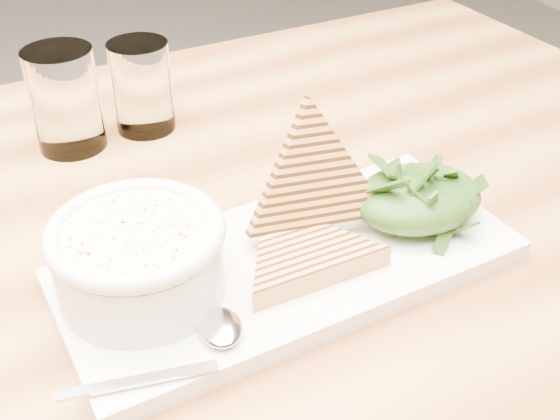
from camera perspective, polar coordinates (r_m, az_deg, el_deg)
name	(u,v)px	position (r m, az deg, el deg)	size (l,w,h in m)	color
table_top	(168,286)	(0.61, -9.09, -6.12)	(1.30, 0.87, 0.04)	#AB793F
table_leg_br	(449,222)	(1.32, 13.55, -0.95)	(0.06, 0.06, 0.68)	#AB793F
platter	(289,264)	(0.58, 0.77, -4.41)	(0.37, 0.17, 0.02)	white
soup_bowl	(140,266)	(0.54, -11.30, -4.48)	(0.13, 0.13, 0.05)	white
soup	(135,234)	(0.52, -11.68, -1.92)	(0.11, 0.11, 0.01)	#FEEE9F
bowl_rim	(135,232)	(0.52, -11.70, -1.75)	(0.13, 0.13, 0.01)	white
sandwich_flat	(302,254)	(0.56, 1.83, -3.59)	(0.14, 0.14, 0.02)	#C28243
sandwich_lean	(315,183)	(0.58, 2.83, 2.23)	(0.14, 0.14, 0.08)	#C28243
salad_base	(418,198)	(0.61, 11.13, 0.96)	(0.11, 0.09, 0.04)	#15390F
arugula_pile	(418,193)	(0.61, 11.18, 1.35)	(0.11, 0.10, 0.05)	#2E4D19
spoon_bowl	(220,327)	(0.51, -4.88, -9.46)	(0.03, 0.04, 0.01)	silver
spoon_handle	(138,381)	(0.48, -11.46, -13.43)	(0.11, 0.01, 0.00)	silver
glass_near	(65,100)	(0.76, -17.05, 8.56)	(0.07, 0.07, 0.11)	white
glass_far	(142,87)	(0.79, -11.15, 9.79)	(0.07, 0.07, 0.10)	white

